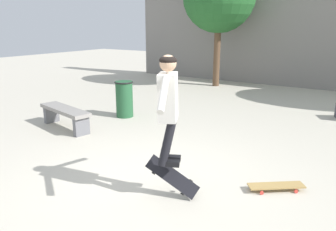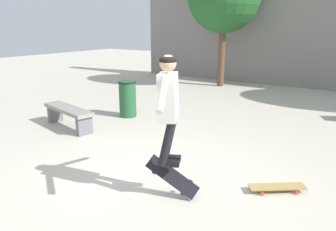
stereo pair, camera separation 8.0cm
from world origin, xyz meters
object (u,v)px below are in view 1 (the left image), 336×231
(skater, at_px, (168,101))
(skateboard_flipping, at_px, (172,177))
(skateboard_resting, at_px, (276,186))
(trash_bin, at_px, (124,98))
(park_bench, at_px, (65,114))

(skater, relative_size, skateboard_flipping, 2.11)
(skater, relative_size, skateboard_resting, 1.92)
(trash_bin, relative_size, skateboard_flipping, 1.33)
(skater, bearing_deg, park_bench, 134.79)
(park_bench, xyz_separation_m, skater, (3.57, -1.28, 0.99))
(skater, xyz_separation_m, skateboard_flipping, (0.06, 0.01, -1.03))
(park_bench, relative_size, trash_bin, 1.82)
(skater, bearing_deg, skateboard_resting, 13.06)
(park_bench, relative_size, skater, 1.15)
(skateboard_flipping, height_order, skateboard_resting, skateboard_flipping)
(park_bench, bearing_deg, trash_bin, 84.33)
(trash_bin, distance_m, skateboard_flipping, 4.19)
(skateboard_resting, bearing_deg, skater, 0.93)
(park_bench, distance_m, trash_bin, 1.56)
(trash_bin, bearing_deg, skateboard_resting, -22.94)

